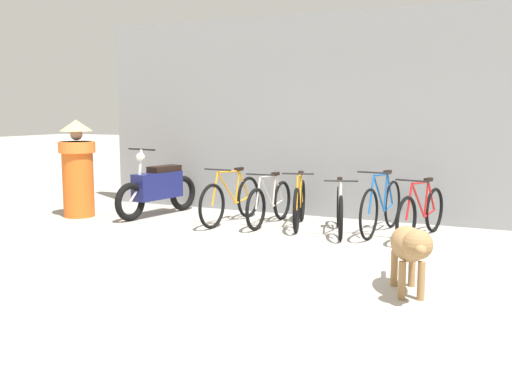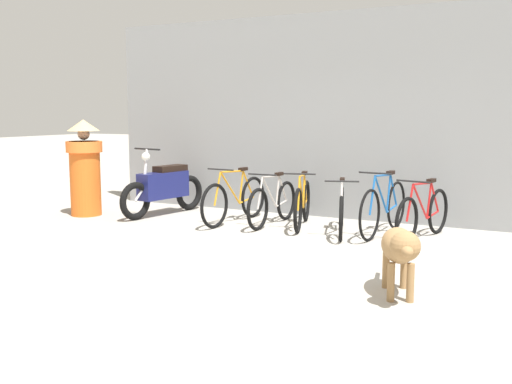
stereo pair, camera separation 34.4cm
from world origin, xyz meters
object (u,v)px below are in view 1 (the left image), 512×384
bicycle_3 (340,210)px  stray_dog (410,246)px  bicycle_1 (270,203)px  motorcycle (158,188)px  person_in_robes (78,167)px  bicycle_5 (421,213)px  bicycle_4 (381,207)px  bicycle_2 (299,204)px  bicycle_0 (231,200)px

bicycle_3 → stray_dog: size_ratio=1.31×
bicycle_1 → bicycle_3: (1.15, -0.15, -0.00)m
bicycle_3 → motorcycle: 3.16m
stray_dog → person_in_robes: bearing=-130.8°
bicycle_1 → stray_dog: bearing=44.8°
bicycle_1 → stray_dog: bicycle_1 is taller
bicycle_5 → stray_dog: bearing=18.8°
bicycle_3 → bicycle_4: size_ratio=0.89×
motorcycle → stray_dog: size_ratio=1.55×
bicycle_2 → bicycle_0: bearing=-96.5°
motorcycle → bicycle_3: bearing=97.5°
stray_dog → person_in_robes: (-5.73, 2.08, 0.33)m
bicycle_1 → bicycle_5: (2.25, -0.03, 0.01)m
bicycle_1 → person_in_robes: 3.24m
stray_dog → person_in_robes: person_in_robes is taller
bicycle_3 → bicycle_5: bearing=78.3°
bicycle_1 → motorcycle: 2.01m
bicycle_0 → bicycle_5: (2.86, 0.06, -0.01)m
bicycle_4 → motorcycle: (-3.70, -0.07, 0.08)m
bicycle_2 → motorcycle: bearing=-103.4°
person_in_robes → bicycle_2: bearing=-166.1°
bicycle_5 → bicycle_1: bearing=-78.9°
bicycle_1 → bicycle_5: size_ratio=0.97×
bicycle_1 → bicycle_2: 0.46m
person_in_robes → bicycle_5: bearing=-170.8°
bicycle_4 → bicycle_5: bicycle_4 is taller
bicycle_3 → motorcycle: motorcycle is taller
bicycle_1 → bicycle_5: bicycle_5 is taller
bicycle_1 → bicycle_3: bicycle_1 is taller
motorcycle → bicycle_5: bearing=99.9°
bicycle_1 → bicycle_4: (1.69, 0.06, 0.05)m
bicycle_3 → bicycle_0: bearing=-110.2°
bicycle_1 → person_in_robes: (-3.14, -0.63, 0.48)m
bicycle_3 → motorcycle: (-3.16, 0.14, 0.13)m
bicycle_1 → person_in_robes: size_ratio=1.00×
bicycle_5 → person_in_robes: bearing=-71.9°
bicycle_4 → motorcycle: motorcycle is taller
bicycle_4 → stray_dog: size_ratio=1.46×
bicycle_5 → bicycle_2: bearing=-81.5°
motorcycle → person_in_robes: size_ratio=1.16×
bicycle_5 → motorcycle: bearing=-78.5°
stray_dog → bicycle_4: bearing=177.1°
bicycle_0 → bicycle_2: 1.07m
bicycle_5 → person_in_robes: (-5.40, -0.60, 0.47)m
bicycle_0 → stray_dog: size_ratio=1.47×
bicycle_5 → motorcycle: motorcycle is taller
motorcycle → stray_dog: 5.33m
bicycle_2 → bicycle_3: (0.69, -0.23, -0.01)m
bicycle_2 → bicycle_4: size_ratio=0.91×
bicycle_3 → bicycle_4: (0.54, 0.21, 0.05)m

